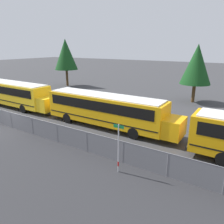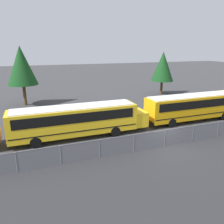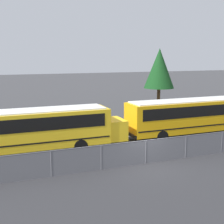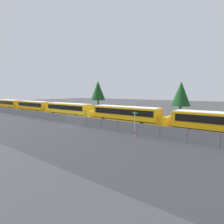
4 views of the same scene
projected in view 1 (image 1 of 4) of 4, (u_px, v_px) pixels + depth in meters
name	position (u px, v px, depth m)	size (l,w,h in m)	color
ground_plane	(13.00, 128.00, 20.72)	(200.00, 200.00, 0.00)	#38383A
fence	(11.00, 120.00, 20.49)	(96.48, 0.07, 1.56)	#9EA0A5
school_bus_2	(12.00, 92.00, 27.46)	(13.52, 2.51, 3.13)	yellow
school_bus_3	(107.00, 108.00, 20.36)	(13.52, 2.51, 3.13)	#EDA80F
street_sign	(118.00, 147.00, 13.02)	(0.70, 0.09, 3.13)	#B7B7BC
tree_0	(197.00, 64.00, 28.77)	(4.02, 4.02, 7.75)	#51381E
tree_3	(66.00, 55.00, 40.94)	(4.31, 4.31, 8.73)	#51381E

